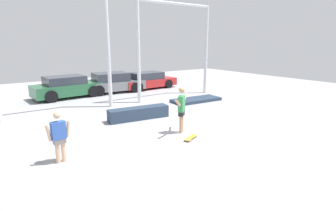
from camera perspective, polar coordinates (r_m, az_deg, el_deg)
The scene contains 11 objects.
ground_plane at distance 10.29m, azimuth 4.93°, elevation -5.69°, with size 36.00×36.00×0.00m, color #9E9EA3.
skateboarder at distance 9.89m, azimuth 2.97°, elevation -0.28°, with size 1.24×0.92×1.79m.
skateboard at distance 9.52m, azimuth 5.01°, elevation -6.93°, with size 0.76×0.50×0.08m.
grind_box at distance 11.89m, azimuth -6.39°, elevation -1.69°, with size 2.75×0.60×0.54m, color #28384C.
manual_pad at distance 15.50m, azimuth 6.13°, elevation 1.24°, with size 2.96×1.19×0.17m, color #28384C.
canopy_support_left at distance 13.33m, azimuth -23.42°, elevation 12.79°, with size 5.30×0.20×5.67m.
canopy_support_right at distance 16.25m, azimuth 1.61°, elevation 13.83°, with size 5.30×0.20×5.67m.
parked_car_green at distance 17.54m, azimuth -21.08°, elevation 3.78°, with size 4.26×2.20×1.36m.
parked_car_grey at distance 18.53m, azimuth -11.96°, elevation 4.87°, with size 4.24×2.28×1.36m.
parked_car_red at distance 19.70m, azimuth -4.50°, elevation 5.44°, with size 4.32×2.04×1.23m.
bystander at distance 8.10m, azimuth -22.67°, elevation -5.98°, with size 0.70×0.23×1.51m.
Camera 1 is at (-6.29, -7.40, 3.40)m, focal length 28.00 mm.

